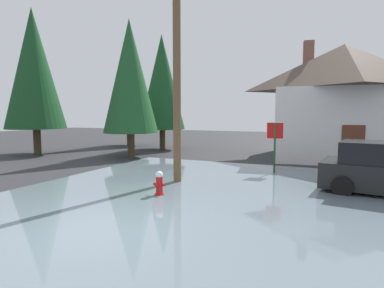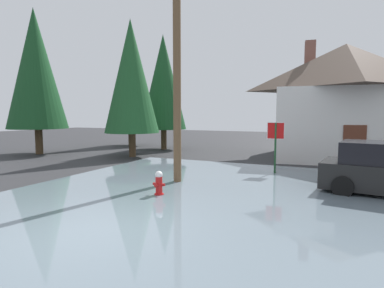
{
  "view_description": "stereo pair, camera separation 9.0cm",
  "coord_description": "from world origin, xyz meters",
  "px_view_note": "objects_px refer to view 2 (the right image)",
  "views": [
    {
      "loc": [
        4.57,
        -5.01,
        2.51
      ],
      "look_at": [
        0.14,
        4.88,
        1.47
      ],
      "focal_mm": 29.31,
      "sensor_mm": 36.0,
      "label": 1
    },
    {
      "loc": [
        4.65,
        -4.97,
        2.51
      ],
      "look_at": [
        0.14,
        4.88,
        1.47
      ],
      "focal_mm": 29.31,
      "sensor_mm": 36.0,
      "label": 2
    }
  ],
  "objects_px": {
    "pine_tree_short_left": "(131,77)",
    "pine_tree_far_center": "(130,87)",
    "utility_pole": "(177,40)",
    "house": "(344,100)",
    "pine_tree_mid_left": "(36,69)",
    "pine_tree_tall_left": "(163,82)",
    "stop_sign_far": "(276,138)",
    "fire_hydrant": "(159,184)"
  },
  "relations": [
    {
      "from": "fire_hydrant",
      "to": "pine_tree_mid_left",
      "type": "height_order",
      "value": "pine_tree_mid_left"
    },
    {
      "from": "pine_tree_short_left",
      "to": "pine_tree_far_center",
      "type": "height_order",
      "value": "pine_tree_short_left"
    },
    {
      "from": "utility_pole",
      "to": "pine_tree_far_center",
      "type": "xyz_separation_m",
      "value": [
        -9.73,
        10.73,
        -0.44
      ]
    },
    {
      "from": "stop_sign_far",
      "to": "house",
      "type": "height_order",
      "value": "house"
    },
    {
      "from": "stop_sign_far",
      "to": "house",
      "type": "bearing_deg",
      "value": 67.93
    },
    {
      "from": "house",
      "to": "pine_tree_tall_left",
      "type": "height_order",
      "value": "pine_tree_tall_left"
    },
    {
      "from": "utility_pole",
      "to": "stop_sign_far",
      "type": "xyz_separation_m",
      "value": [
        2.93,
        3.2,
        -3.56
      ]
    },
    {
      "from": "house",
      "to": "pine_tree_tall_left",
      "type": "xyz_separation_m",
      "value": [
        -11.54,
        -0.15,
        1.42
      ]
    },
    {
      "from": "pine_tree_short_left",
      "to": "pine_tree_far_center",
      "type": "xyz_separation_m",
      "value": [
        -4.03,
        5.47,
        -0.01
      ]
    },
    {
      "from": "utility_pole",
      "to": "house",
      "type": "bearing_deg",
      "value": 60.13
    },
    {
      "from": "fire_hydrant",
      "to": "pine_tree_mid_left",
      "type": "distance_m",
      "value": 14.3
    },
    {
      "from": "stop_sign_far",
      "to": "pine_tree_far_center",
      "type": "distance_m",
      "value": 15.06
    },
    {
      "from": "pine_tree_mid_left",
      "to": "pine_tree_short_left",
      "type": "height_order",
      "value": "pine_tree_mid_left"
    },
    {
      "from": "pine_tree_tall_left",
      "to": "pine_tree_mid_left",
      "type": "height_order",
      "value": "pine_tree_mid_left"
    },
    {
      "from": "utility_pole",
      "to": "pine_tree_short_left",
      "type": "relative_size",
      "value": 1.24
    },
    {
      "from": "utility_pole",
      "to": "pine_tree_far_center",
      "type": "relative_size",
      "value": 1.24
    },
    {
      "from": "house",
      "to": "pine_tree_mid_left",
      "type": "xyz_separation_m",
      "value": [
        -17.34,
        -5.8,
        1.97
      ]
    },
    {
      "from": "pine_tree_tall_left",
      "to": "pine_tree_mid_left",
      "type": "relative_size",
      "value": 0.9
    },
    {
      "from": "utility_pole",
      "to": "pine_tree_short_left",
      "type": "distance_m",
      "value": 7.77
    },
    {
      "from": "stop_sign_far",
      "to": "pine_tree_mid_left",
      "type": "height_order",
      "value": "pine_tree_mid_left"
    },
    {
      "from": "house",
      "to": "pine_tree_far_center",
      "type": "xyz_separation_m",
      "value": [
        -15.27,
        1.09,
        1.35
      ]
    },
    {
      "from": "utility_pole",
      "to": "fire_hydrant",
      "type": "bearing_deg",
      "value": -79.66
    },
    {
      "from": "house",
      "to": "pine_tree_far_center",
      "type": "bearing_deg",
      "value": 175.93
    },
    {
      "from": "utility_pole",
      "to": "house",
      "type": "distance_m",
      "value": 11.27
    },
    {
      "from": "utility_pole",
      "to": "pine_tree_mid_left",
      "type": "bearing_deg",
      "value": 161.91
    },
    {
      "from": "utility_pole",
      "to": "pine_tree_short_left",
      "type": "height_order",
      "value": "utility_pole"
    },
    {
      "from": "pine_tree_mid_left",
      "to": "pine_tree_far_center",
      "type": "bearing_deg",
      "value": 73.31
    },
    {
      "from": "pine_tree_short_left",
      "to": "utility_pole",
      "type": "bearing_deg",
      "value": -42.7
    },
    {
      "from": "pine_tree_tall_left",
      "to": "pine_tree_short_left",
      "type": "bearing_deg",
      "value": -86.1
    },
    {
      "from": "fire_hydrant",
      "to": "stop_sign_far",
      "type": "bearing_deg",
      "value": 63.19
    },
    {
      "from": "fire_hydrant",
      "to": "pine_tree_tall_left",
      "type": "bearing_deg",
      "value": 119.08
    },
    {
      "from": "fire_hydrant",
      "to": "pine_tree_far_center",
      "type": "xyz_separation_m",
      "value": [
        -10.08,
        12.64,
        4.27
      ]
    },
    {
      "from": "utility_pole",
      "to": "stop_sign_far",
      "type": "height_order",
      "value": "utility_pole"
    },
    {
      "from": "house",
      "to": "pine_tree_short_left",
      "type": "distance_m",
      "value": 12.15
    },
    {
      "from": "fire_hydrant",
      "to": "stop_sign_far",
      "type": "relative_size",
      "value": 0.36
    },
    {
      "from": "utility_pole",
      "to": "pine_tree_tall_left",
      "type": "distance_m",
      "value": 11.24
    },
    {
      "from": "fire_hydrant",
      "to": "utility_pole",
      "type": "xyz_separation_m",
      "value": [
        -0.35,
        1.91,
        4.71
      ]
    },
    {
      "from": "utility_pole",
      "to": "pine_tree_tall_left",
      "type": "height_order",
      "value": "utility_pole"
    },
    {
      "from": "pine_tree_tall_left",
      "to": "pine_tree_far_center",
      "type": "xyz_separation_m",
      "value": [
        -3.74,
        1.24,
        -0.07
      ]
    },
    {
      "from": "fire_hydrant",
      "to": "pine_tree_short_left",
      "type": "relative_size",
      "value": 0.1
    },
    {
      "from": "utility_pole",
      "to": "pine_tree_far_center",
      "type": "distance_m",
      "value": 14.5
    },
    {
      "from": "fire_hydrant",
      "to": "utility_pole",
      "type": "relative_size",
      "value": 0.08
    }
  ]
}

